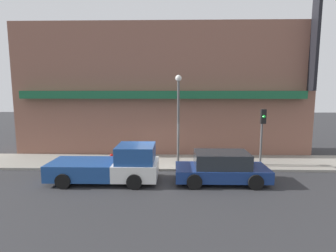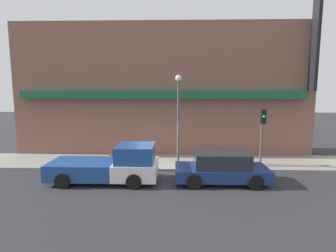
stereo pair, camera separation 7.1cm
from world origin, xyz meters
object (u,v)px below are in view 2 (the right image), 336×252
(pickup_truck, at_px, (112,165))
(traffic_light, at_px, (262,127))
(parked_car, at_px, (221,168))
(street_lamp, at_px, (178,108))
(fire_hydrant, at_px, (112,159))

(pickup_truck, distance_m, traffic_light, 8.40)
(parked_car, xyz_separation_m, street_lamp, (-2.04, 2.77, 2.66))
(fire_hydrant, distance_m, traffic_light, 8.75)
(street_lamp, xyz_separation_m, traffic_light, (4.67, -0.49, -1.00))
(traffic_light, bearing_deg, street_lamp, 174.06)
(pickup_truck, relative_size, parked_car, 1.18)
(fire_hydrant, height_order, street_lamp, street_lamp)
(parked_car, bearing_deg, street_lamp, 126.04)
(parked_car, relative_size, traffic_light, 1.35)
(street_lamp, distance_m, traffic_light, 4.80)
(pickup_truck, relative_size, fire_hydrant, 8.25)
(fire_hydrant, bearing_deg, parked_car, -22.81)
(traffic_light, bearing_deg, pickup_truck, -163.92)
(parked_car, height_order, street_lamp, street_lamp)
(fire_hydrant, height_order, traffic_light, traffic_light)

